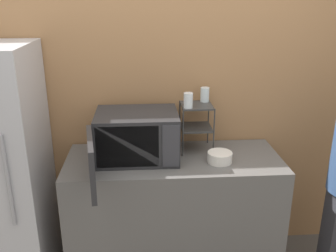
{
  "coord_description": "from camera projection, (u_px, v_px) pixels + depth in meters",
  "views": [
    {
      "loc": [
        -0.21,
        -2.06,
        2.01
      ],
      "look_at": [
        -0.04,
        0.34,
        1.15
      ],
      "focal_mm": 40.0,
      "sensor_mm": 36.0,
      "label": 1
    }
  ],
  "objects": [
    {
      "name": "wall_back",
      "position": [
        170.0,
        93.0,
        2.81
      ],
      "size": [
        8.0,
        0.06,
        2.6
      ],
      "color": "#9E7047",
      "rests_on": "ground_plane"
    },
    {
      "name": "microwave",
      "position": [
        135.0,
        137.0,
        2.55
      ],
      "size": [
        0.59,
        0.85,
        0.33
      ],
      "color": "#262628",
      "rests_on": "counter"
    },
    {
      "name": "glass_front_left",
      "position": [
        188.0,
        100.0,
        2.55
      ],
      "size": [
        0.06,
        0.06,
        0.1
      ],
      "color": "silver",
      "rests_on": "dish_rack"
    },
    {
      "name": "glass_back_right",
      "position": [
        205.0,
        95.0,
        2.7
      ],
      "size": [
        0.06,
        0.06,
        0.1
      ],
      "color": "silver",
      "rests_on": "dish_rack"
    },
    {
      "name": "dish_rack",
      "position": [
        196.0,
        118.0,
        2.67
      ],
      "size": [
        0.23,
        0.24,
        0.34
      ],
      "color": "#333333",
      "rests_on": "counter"
    },
    {
      "name": "bowl",
      "position": [
        220.0,
        157.0,
        2.54
      ],
      "size": [
        0.17,
        0.17,
        0.07
      ],
      "color": "silver",
      "rests_on": "counter"
    },
    {
      "name": "counter",
      "position": [
        173.0,
        215.0,
        2.76
      ],
      "size": [
        1.5,
        0.61,
        0.92
      ],
      "color": "#595654",
      "rests_on": "ground_plane"
    }
  ]
}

